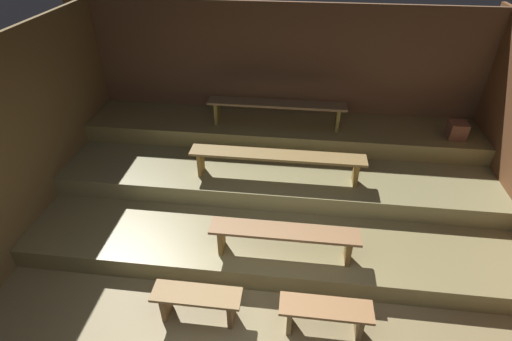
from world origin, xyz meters
TOP-DOWN VIEW (x-y plane):
  - ground at (0.00, 2.05)m, footprint 7.00×4.89m
  - wall_back at (0.00, 4.12)m, footprint 7.00×0.06m
  - wall_left at (-3.13, 2.05)m, footprint 0.06×4.89m
  - platform_lower at (0.00, 2.53)m, footprint 6.20×3.13m
  - platform_middle at (0.00, 3.08)m, footprint 6.20×2.02m
  - platform_upper at (0.00, 3.61)m, footprint 6.20×0.97m
  - bench_floor_left at (-0.67, 0.55)m, footprint 0.95×0.28m
  - bench_floor_right at (0.67, 0.55)m, footprint 0.95×0.28m
  - bench_lower_center at (0.19, 1.31)m, footprint 1.73×0.28m
  - bench_middle_center at (0.01, 2.48)m, footprint 2.39×0.28m
  - bench_upper_center at (-0.08, 3.51)m, footprint 2.13×0.28m
  - wooden_crate_upper at (2.62, 3.45)m, footprint 0.25×0.25m

SIDE VIEW (x-z plane):
  - ground at x=0.00m, z-range -0.08..0.00m
  - platform_lower at x=0.00m, z-range 0.00..0.28m
  - bench_floor_left at x=-0.67m, z-range 0.09..0.48m
  - bench_floor_right at x=0.67m, z-range 0.09..0.48m
  - platform_middle at x=0.00m, z-range 0.28..0.55m
  - bench_lower_center at x=0.19m, z-range 0.39..0.79m
  - platform_upper at x=0.00m, z-range 0.55..0.83m
  - bench_middle_center at x=0.01m, z-range 0.68..1.08m
  - wooden_crate_upper at x=2.62m, z-range 0.83..1.08m
  - bench_upper_center at x=-0.08m, z-range 0.95..1.35m
  - wall_back at x=0.00m, z-range 0.00..2.55m
  - wall_left at x=-3.13m, z-range 0.00..2.55m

